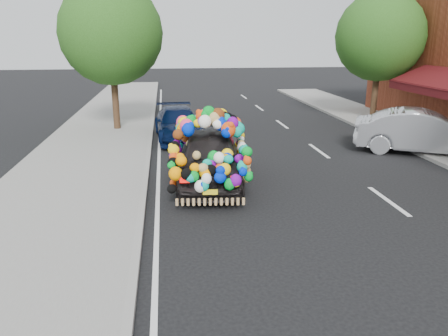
# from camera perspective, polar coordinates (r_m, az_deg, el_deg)

# --- Properties ---
(ground) EXTENTS (100.00, 100.00, 0.00)m
(ground) POSITION_cam_1_polar(r_m,az_deg,el_deg) (10.28, 2.56, -5.28)
(ground) COLOR black
(ground) RESTS_ON ground
(sidewalk) EXTENTS (4.00, 60.00, 0.12)m
(sidewalk) POSITION_cam_1_polar(r_m,az_deg,el_deg) (10.43, -21.51, -5.79)
(sidewalk) COLOR gray
(sidewalk) RESTS_ON ground
(kerb) EXTENTS (0.15, 60.00, 0.13)m
(kerb) POSITION_cam_1_polar(r_m,az_deg,el_deg) (10.12, -10.71, -5.51)
(kerb) COLOR gray
(kerb) RESTS_ON ground
(lane_markings) EXTENTS (6.00, 50.00, 0.01)m
(lane_markings) POSITION_cam_1_polar(r_m,az_deg,el_deg) (11.44, 20.64, -4.02)
(lane_markings) COLOR silver
(lane_markings) RESTS_ON ground
(tree_near_sidewalk) EXTENTS (4.20, 4.20, 6.13)m
(tree_near_sidewalk) POSITION_cam_1_polar(r_m,az_deg,el_deg) (18.99, -14.58, 16.69)
(tree_near_sidewalk) COLOR #332114
(tree_near_sidewalk) RESTS_ON ground
(tree_far_b) EXTENTS (4.00, 4.00, 5.90)m
(tree_far_b) POSITION_cam_1_polar(r_m,az_deg,el_deg) (21.68, 19.74, 15.85)
(tree_far_b) COLOR #332114
(tree_far_b) RESTS_ON ground
(plush_art_car) EXTENTS (2.47, 4.56, 2.07)m
(plush_art_car) POSITION_cam_1_polar(r_m,az_deg,el_deg) (11.77, -1.88, 2.98)
(plush_art_car) COLOR black
(plush_art_car) RESTS_ON ground
(navy_sedan) EXTENTS (1.98, 4.31, 1.22)m
(navy_sedan) POSITION_cam_1_polar(r_m,az_deg,el_deg) (17.26, -6.00, 5.77)
(navy_sedan) COLOR black
(navy_sedan) RESTS_ON ground
(silver_hatchback) EXTENTS (4.75, 3.43, 1.49)m
(silver_hatchback) POSITION_cam_1_polar(r_m,az_deg,el_deg) (16.46, 24.58, 4.30)
(silver_hatchback) COLOR #A9ABB1
(silver_hatchback) RESTS_ON ground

